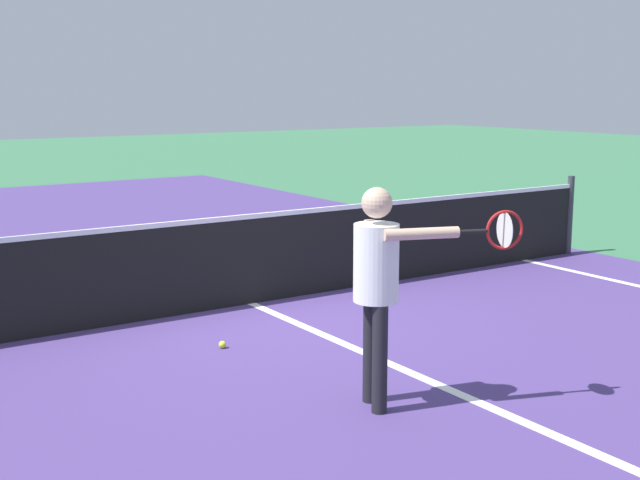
# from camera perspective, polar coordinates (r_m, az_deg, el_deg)

# --- Properties ---
(ground_plane) EXTENTS (60.00, 60.00, 0.00)m
(ground_plane) POSITION_cam_1_polar(r_m,az_deg,el_deg) (9.03, -4.65, -4.28)
(ground_plane) COLOR #38724C
(court_surface_inbounds) EXTENTS (10.62, 24.40, 0.00)m
(court_surface_inbounds) POSITION_cam_1_polar(r_m,az_deg,el_deg) (9.03, -4.65, -4.28)
(court_surface_inbounds) COLOR #4C387A
(court_surface_inbounds) RESTS_ON ground_plane
(line_center_service) EXTENTS (0.10, 6.40, 0.01)m
(line_center_service) POSITION_cam_1_polar(r_m,az_deg,el_deg) (6.54, 9.26, -10.13)
(line_center_service) COLOR white
(line_center_service) RESTS_ON ground_plane
(net) EXTENTS (10.03, 0.09, 1.07)m
(net) POSITION_cam_1_polar(r_m,az_deg,el_deg) (8.92, -4.69, -1.22)
(net) COLOR #33383D
(net) RESTS_ON ground_plane
(player_near) EXTENTS (1.07, 0.78, 1.59)m
(player_near) POSITION_cam_1_polar(r_m,az_deg,el_deg) (5.94, 4.07, -2.24)
(player_near) COLOR black
(player_near) RESTS_ON ground_plane
(tennis_ball_near_net) EXTENTS (0.07, 0.07, 0.07)m
(tennis_ball_near_net) POSITION_cam_1_polar(r_m,az_deg,el_deg) (7.55, -6.58, -7.00)
(tennis_ball_near_net) COLOR #CCE033
(tennis_ball_near_net) RESTS_ON ground_plane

